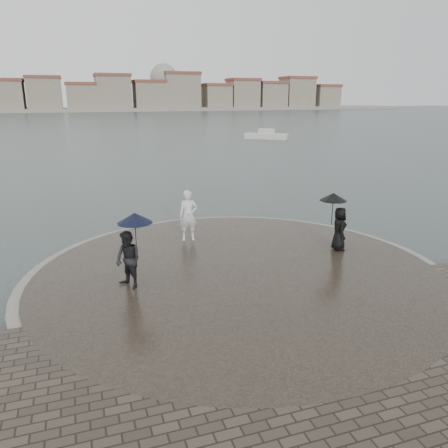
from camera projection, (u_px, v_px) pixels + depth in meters
name	position (u px, v px, depth m)	size (l,w,h in m)	color
ground	(293.00, 342.00, 9.87)	(400.00, 400.00, 0.00)	#2B3835
kerb_ring	(238.00, 277.00, 13.01)	(12.50, 12.50, 0.32)	gray
quay_tip	(238.00, 276.00, 13.00)	(11.90, 11.90, 0.36)	#2D261E
statue	(188.00, 216.00, 15.51)	(0.66, 0.43, 1.81)	silver
visitor_left	(130.00, 249.00, 11.60)	(1.19, 1.06, 2.04)	black
visitor_right	(337.00, 219.00, 14.47)	(1.03, 0.96, 1.95)	black
far_skyline	(62.00, 95.00, 152.21)	(260.00, 20.00, 37.00)	gray
boats	(143.00, 143.00, 47.51)	(37.59, 13.45, 1.50)	beige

